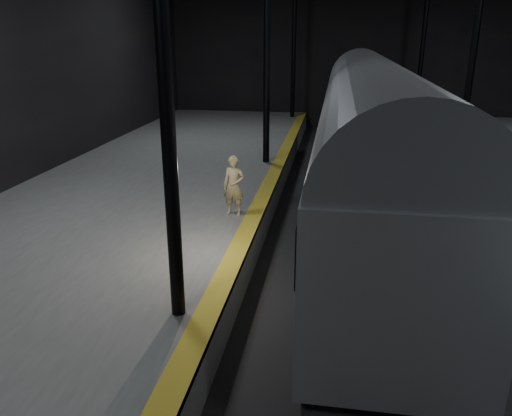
# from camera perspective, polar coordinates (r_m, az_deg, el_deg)

# --- Properties ---
(ground) EXTENTS (44.00, 44.00, 0.00)m
(ground) POSITION_cam_1_polar(r_m,az_deg,el_deg) (13.49, 12.54, -7.84)
(ground) COLOR black
(ground) RESTS_ON ground
(platform_left) EXTENTS (9.00, 43.80, 1.00)m
(platform_left) POSITION_cam_1_polar(r_m,az_deg,el_deg) (14.74, -17.82, -3.79)
(platform_left) COLOR #4F4F4C
(platform_left) RESTS_ON ground
(tactile_strip) EXTENTS (0.50, 43.80, 0.01)m
(tactile_strip) POSITION_cam_1_polar(r_m,az_deg,el_deg) (13.22, -1.33, -3.13)
(tactile_strip) COLOR olive
(tactile_strip) RESTS_ON platform_left
(track) EXTENTS (2.40, 43.00, 0.24)m
(track) POSITION_cam_1_polar(r_m,az_deg,el_deg) (13.46, 12.56, -7.58)
(track) COLOR #3F3328
(track) RESTS_ON ground
(train) EXTENTS (2.95, 19.69, 5.26)m
(train) POSITION_cam_1_polar(r_m,az_deg,el_deg) (16.04, 12.67, 7.66)
(train) COLOR #9B9DA3
(train) RESTS_ON ground
(woman) EXTENTS (0.69, 0.50, 1.77)m
(woman) POSITION_cam_1_polar(r_m,az_deg,el_deg) (14.47, -2.55, 2.55)
(woman) COLOR tan
(woman) RESTS_ON platform_left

